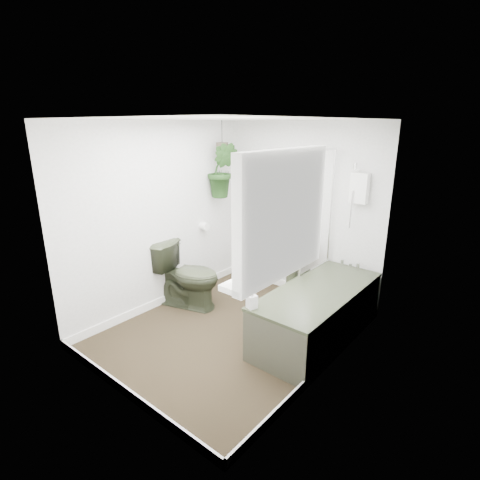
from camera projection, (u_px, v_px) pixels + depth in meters
The scene contains 22 objects.
floor at pixel (232, 332), 4.26m from camera, with size 2.30×2.80×0.02m, color black.
ceiling at pixel (230, 118), 3.57m from camera, with size 2.30×2.80×0.02m, color white.
wall_back at pixel (301, 211), 4.95m from camera, with size 2.30×0.02×2.30m, color silver.
wall_front at pixel (111, 274), 2.88m from camera, with size 2.30×0.02×2.30m, color silver.
wall_left at pixel (160, 217), 4.62m from camera, with size 0.02×2.80×2.30m, color silver.
wall_right at pixel (333, 258), 3.21m from camera, with size 0.02×2.80×2.30m, color silver.
skirting at pixel (232, 327), 4.24m from camera, with size 2.30×2.80×0.10m, color white.
bathtub at pixel (317, 313), 4.05m from camera, with size 0.72×1.72×0.58m, color #303725, non-canonical shape.
bath_screen at pixel (318, 212), 4.32m from camera, with size 0.04×0.72×1.40m, color silver, non-canonical shape.
shower_box at pixel (360, 188), 4.30m from camera, with size 0.20×0.10×0.35m, color white.
oval_mirror at pixel (305, 186), 4.77m from camera, with size 0.46×0.03×0.62m, color beige.
wall_sconce at pixel (278, 190), 5.04m from camera, with size 0.04×0.04×0.22m, color black.
toilet_roll_holder at pixel (204, 226), 5.17m from camera, with size 0.11×0.11×0.11m, color white.
window_recess at pixel (283, 215), 2.59m from camera, with size 0.08×1.00×0.90m, color white.
window_sill at pixel (273, 269), 2.76m from camera, with size 0.18×1.00×0.04m, color white.
window_blinds at pixel (278, 214), 2.62m from camera, with size 0.01×0.86×0.76m, color white.
toilet at pixel (188, 275), 4.75m from camera, with size 0.47×0.82×0.84m, color #303725.
pedestal_sink at pixel (292, 269), 4.93m from camera, with size 0.50×0.42×0.85m, color #303725, non-canonical shape.
sill_plant at pixel (266, 252), 2.67m from camera, with size 0.23×0.20×0.25m, color black.
hanging_plant at pixel (222, 170), 5.06m from camera, with size 0.41×0.33×0.74m, color black.
soap_bottle at pixel (252, 298), 3.53m from camera, with size 0.09×0.09×0.19m, color #292222.
hanging_pot at pixel (222, 147), 4.96m from camera, with size 0.16×0.16×0.12m, color #3E372B.
Camera 1 is at (2.47, -2.83, 2.26)m, focal length 28.00 mm.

